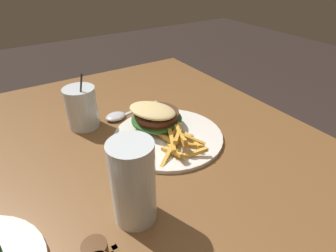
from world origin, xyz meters
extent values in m
cube|color=brown|center=(0.00, 0.00, 0.70)|extent=(1.29, 1.12, 0.03)
cylinder|color=brown|center=(0.57, -0.49, 0.34)|extent=(0.09, 0.09, 0.68)
cylinder|color=white|center=(0.09, -0.18, 0.72)|extent=(0.29, 0.29, 0.01)
ellipsoid|color=#E0C17F|center=(0.15, -0.18, 0.73)|extent=(0.16, 0.15, 0.02)
cylinder|color=#2D6628|center=(0.15, -0.18, 0.74)|extent=(0.18, 0.18, 0.01)
cylinder|color=red|center=(0.15, -0.18, 0.75)|extent=(0.14, 0.14, 0.01)
cylinder|color=#4C2D1E|center=(0.15, -0.18, 0.76)|extent=(0.16, 0.16, 0.01)
ellipsoid|color=#E0C17F|center=(0.14, -0.16, 0.78)|extent=(0.16, 0.15, 0.04)
cube|color=gold|center=(0.03, -0.21, 0.73)|extent=(0.09, 0.02, 0.02)
cube|color=gold|center=(0.03, -0.17, 0.75)|extent=(0.07, 0.06, 0.03)
cube|color=gold|center=(0.04, -0.16, 0.74)|extent=(0.08, 0.05, 0.01)
cube|color=gold|center=(0.03, -0.18, 0.75)|extent=(0.08, 0.04, 0.02)
cube|color=gold|center=(0.01, -0.13, 0.73)|extent=(0.05, 0.07, 0.03)
cube|color=gold|center=(0.02, -0.21, 0.74)|extent=(0.05, 0.05, 0.03)
cube|color=gold|center=(0.01, -0.14, 0.73)|extent=(0.07, 0.03, 0.02)
cube|color=gold|center=(0.06, -0.16, 0.73)|extent=(0.07, 0.02, 0.01)
cube|color=gold|center=(0.05, -0.17, 0.73)|extent=(0.06, 0.03, 0.02)
cube|color=gold|center=(0.03, -0.18, 0.75)|extent=(0.08, 0.03, 0.03)
cube|color=gold|center=(0.07, -0.18, 0.74)|extent=(0.04, 0.05, 0.03)
cube|color=gold|center=(0.01, -0.15, 0.73)|extent=(0.07, 0.02, 0.03)
cube|color=gold|center=(-0.02, -0.18, 0.73)|extent=(0.04, 0.08, 0.03)
cube|color=gold|center=(0.06, -0.21, 0.73)|extent=(0.03, 0.06, 0.03)
cube|color=gold|center=(0.00, -0.20, 0.74)|extent=(0.02, 0.06, 0.02)
cube|color=gold|center=(0.06, -0.19, 0.74)|extent=(0.07, 0.06, 0.03)
cylinder|color=silver|center=(-0.10, 0.01, 0.79)|extent=(0.08, 0.08, 0.17)
cylinder|color=#B26B19|center=(-0.10, 0.01, 0.78)|extent=(0.07, 0.07, 0.13)
cylinder|color=silver|center=(0.27, -0.01, 0.77)|extent=(0.09, 0.09, 0.12)
cylinder|color=#EFA819|center=(0.27, -0.01, 0.75)|extent=(0.08, 0.08, 0.09)
cylinder|color=black|center=(0.25, -0.01, 0.80)|extent=(0.02, 0.04, 0.16)
ellipsoid|color=silver|center=(0.26, -0.10, 0.72)|extent=(0.06, 0.07, 0.02)
cube|color=silver|center=(0.28, -0.20, 0.71)|extent=(0.04, 0.14, 0.00)
camera|label=1|loc=(-0.43, 0.15, 1.14)|focal=30.00mm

